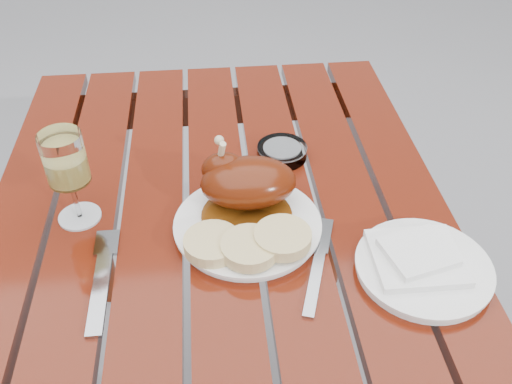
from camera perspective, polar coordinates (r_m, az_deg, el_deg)
table at (r=1.23m, az=-2.76°, el=-17.29°), size 0.80×1.20×0.75m
dinner_plate at (r=0.95m, az=-0.85°, el=-3.40°), size 0.33×0.33×0.02m
roast_duck at (r=0.96m, az=-1.14°, el=0.97°), size 0.16×0.17×0.12m
bread_dumplings at (r=0.89m, az=-0.79°, el=-5.12°), size 0.20×0.11×0.03m
wine_glass at (r=0.97m, az=-18.11°, el=1.29°), size 0.09×0.09×0.17m
side_plate at (r=0.92m, az=16.39°, el=-7.33°), size 0.27×0.27×0.02m
napkin at (r=0.91m, az=15.77°, el=-6.33°), size 0.14×0.13×0.01m
ashtray at (r=1.11m, az=2.61°, el=4.04°), size 0.12×0.12×0.02m
fork at (r=0.90m, az=-15.23°, el=-8.85°), size 0.02×0.19×0.01m
knife at (r=0.89m, az=6.08°, el=-7.92°), size 0.07×0.18×0.01m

